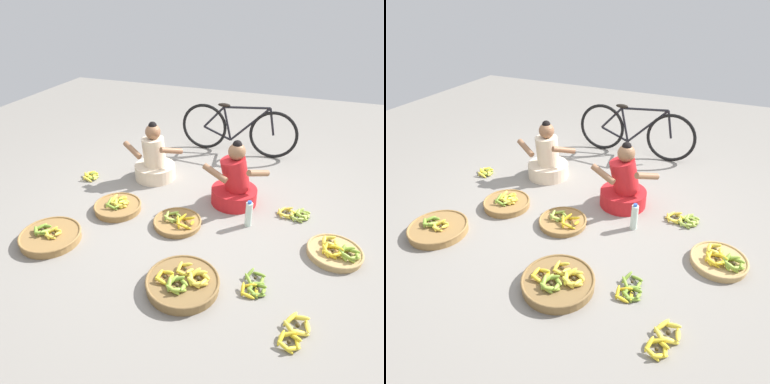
# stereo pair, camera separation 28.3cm
# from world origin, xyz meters

# --- Properties ---
(ground_plane) EXTENTS (10.00, 10.00, 0.00)m
(ground_plane) POSITION_xyz_m (0.00, 0.00, 0.00)
(ground_plane) COLOR gray
(vendor_woman_front) EXTENTS (0.71, 0.53, 0.77)m
(vendor_woman_front) POSITION_xyz_m (0.33, 0.30, 0.24)
(vendor_woman_front) COLOR red
(vendor_woman_front) RESTS_ON ground
(vendor_woman_behind) EXTENTS (0.73, 0.54, 0.75)m
(vendor_woman_behind) POSITION_xyz_m (-0.77, 0.55, 0.24)
(vendor_woman_behind) COLOR beige
(vendor_woman_behind) RESTS_ON ground
(bicycle_leaning) EXTENTS (1.70, 0.08, 0.73)m
(bicycle_leaning) POSITION_xyz_m (0.04, 1.67, 0.36)
(bicycle_leaning) COLOR black
(bicycle_leaning) RESTS_ON ground
(banana_basket_front_left) EXTENTS (0.62, 0.62, 0.16)m
(banana_basket_front_left) POSITION_xyz_m (0.25, -1.15, 0.06)
(banana_basket_front_left) COLOR brown
(banana_basket_front_left) RESTS_ON ground
(banana_basket_back_right) EXTENTS (0.52, 0.52, 0.15)m
(banana_basket_back_right) POSITION_xyz_m (-0.84, -0.29, 0.05)
(banana_basket_back_right) COLOR olive
(banana_basket_back_right) RESTS_ON ground
(banana_basket_near_vendor) EXTENTS (0.51, 0.51, 0.14)m
(banana_basket_near_vendor) POSITION_xyz_m (1.44, -0.30, 0.04)
(banana_basket_near_vendor) COLOR tan
(banana_basket_near_vendor) RESTS_ON ground
(banana_basket_front_center) EXTENTS (0.51, 0.51, 0.13)m
(banana_basket_front_center) POSITION_xyz_m (-0.11, -0.33, 0.04)
(banana_basket_front_center) COLOR olive
(banana_basket_front_center) RESTS_ON ground
(banana_basket_near_bicycle) EXTENTS (0.59, 0.59, 0.15)m
(banana_basket_near_bicycle) POSITION_xyz_m (-1.20, -0.99, 0.05)
(banana_basket_near_bicycle) COLOR olive
(banana_basket_near_bicycle) RESTS_ON ground
(loose_bananas_back_left) EXTENTS (0.37, 0.26, 0.09)m
(loose_bananas_back_left) POSITION_xyz_m (1.04, 0.24, 0.03)
(loose_bananas_back_left) COLOR #9EB747
(loose_bananas_back_left) RESTS_ON ground
(loose_bananas_front_right) EXTENTS (0.23, 0.33, 0.09)m
(loose_bananas_front_right) POSITION_xyz_m (0.82, -0.95, 0.03)
(loose_bananas_front_right) COLOR gold
(loose_bananas_front_right) RESTS_ON ground
(loose_bananas_mid_left) EXTENTS (0.23, 0.37, 0.09)m
(loose_bananas_mid_left) POSITION_xyz_m (1.18, -1.31, 0.03)
(loose_bananas_mid_left) COLOR yellow
(loose_bananas_mid_left) RESTS_ON ground
(loose_bananas_back_center) EXTENTS (0.24, 0.25, 0.09)m
(loose_bananas_back_center) POSITION_xyz_m (-1.55, 0.26, 0.03)
(loose_bananas_back_center) COLOR yellow
(loose_bananas_back_center) RESTS_ON ground
(water_bottle) EXTENTS (0.07, 0.07, 0.29)m
(water_bottle) POSITION_xyz_m (0.58, -0.09, 0.14)
(water_bottle) COLOR silver
(water_bottle) RESTS_ON ground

